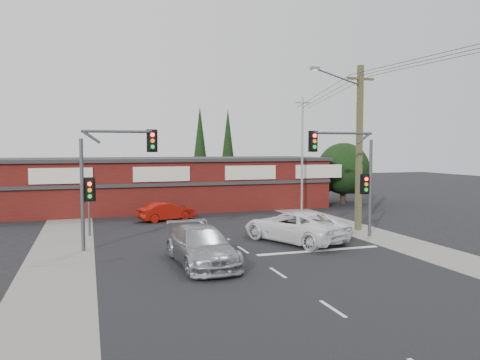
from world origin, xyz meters
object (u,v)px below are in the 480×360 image
object	(u,v)px
white_suv	(294,226)
silver_suv	(201,246)
red_sedan	(167,211)
shop_building	(167,183)
utility_pole	(357,142)

from	to	relation	value
white_suv	silver_suv	distance (m)	6.74
red_sedan	shop_building	distance (m)	6.87
utility_pole	silver_suv	bearing A→B (deg)	-154.17
red_sedan	shop_building	xyz separation A→B (m)	(1.09, 6.62, 1.49)
shop_building	silver_suv	bearing A→B (deg)	-94.79
white_suv	silver_suv	world-z (taller)	white_suv
utility_pole	shop_building	bearing A→B (deg)	123.76
shop_building	white_suv	bearing A→B (deg)	-75.06
utility_pole	red_sedan	bearing A→B (deg)	144.77
shop_building	utility_pole	bearing A→B (deg)	-56.24
shop_building	utility_pole	world-z (taller)	utility_pole
white_suv	shop_building	xyz separation A→B (m)	(-4.28, 16.04, 1.30)
utility_pole	white_suv	bearing A→B (deg)	-158.14
silver_suv	utility_pole	xyz separation A→B (m)	(10.98, 5.31, 4.58)
red_sedan	shop_building	world-z (taller)	shop_building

